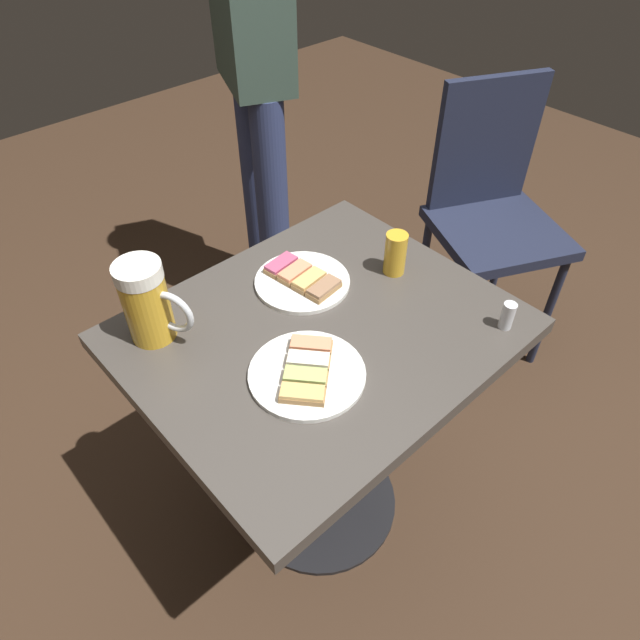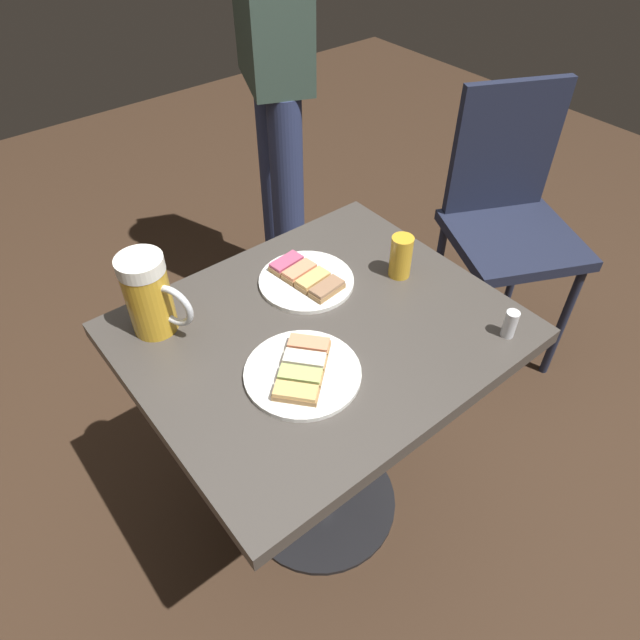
{
  "view_description": "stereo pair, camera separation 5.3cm",
  "coord_description": "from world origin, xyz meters",
  "px_view_note": "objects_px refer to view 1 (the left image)",
  "views": [
    {
      "loc": [
        0.57,
        0.62,
        1.54
      ],
      "look_at": [
        0.0,
        0.0,
        0.73
      ],
      "focal_mm": 31.78,
      "sensor_mm": 36.0,
      "label": 1
    },
    {
      "loc": [
        0.53,
        0.66,
        1.54
      ],
      "look_at": [
        0.0,
        0.0,
        0.73
      ],
      "focal_mm": 31.78,
      "sensor_mm": 36.0,
      "label": 2
    }
  ],
  "objects_px": {
    "plate_near": "(307,372)",
    "plate_far": "(302,280)",
    "beer_mug": "(148,302)",
    "salt_shaker": "(507,316)",
    "beer_glass_small": "(395,254)",
    "patron_standing": "(253,50)",
    "cafe_chair": "(491,207)"
  },
  "relations": [
    {
      "from": "beer_glass_small",
      "to": "patron_standing",
      "type": "relative_size",
      "value": 0.06
    },
    {
      "from": "beer_glass_small",
      "to": "plate_far",
      "type": "bearing_deg",
      "value": -30.7
    },
    {
      "from": "beer_mug",
      "to": "salt_shaker",
      "type": "distance_m",
      "value": 0.72
    },
    {
      "from": "plate_near",
      "to": "plate_far",
      "type": "distance_m",
      "value": 0.28
    },
    {
      "from": "plate_near",
      "to": "plate_far",
      "type": "xyz_separation_m",
      "value": [
        -0.17,
        -0.21,
        0.0
      ]
    },
    {
      "from": "plate_near",
      "to": "cafe_chair",
      "type": "xyz_separation_m",
      "value": [
        -1.01,
        -0.25,
        -0.18
      ]
    },
    {
      "from": "patron_standing",
      "to": "plate_near",
      "type": "bearing_deg",
      "value": -10.15
    },
    {
      "from": "beer_mug",
      "to": "cafe_chair",
      "type": "distance_m",
      "value": 1.19
    },
    {
      "from": "plate_far",
      "to": "cafe_chair",
      "type": "relative_size",
      "value": 0.23
    },
    {
      "from": "beer_mug",
      "to": "beer_glass_small",
      "type": "distance_m",
      "value": 0.55
    },
    {
      "from": "plate_far",
      "to": "cafe_chair",
      "type": "bearing_deg",
      "value": -177.57
    },
    {
      "from": "plate_far",
      "to": "patron_standing",
      "type": "distance_m",
      "value": 0.86
    },
    {
      "from": "beer_mug",
      "to": "plate_near",
      "type": "bearing_deg",
      "value": 117.96
    },
    {
      "from": "plate_near",
      "to": "patron_standing",
      "type": "height_order",
      "value": "patron_standing"
    },
    {
      "from": "salt_shaker",
      "to": "plate_near",
      "type": "bearing_deg",
      "value": -24.19
    },
    {
      "from": "plate_near",
      "to": "salt_shaker",
      "type": "xyz_separation_m",
      "value": [
        -0.39,
        0.18,
        0.02
      ]
    },
    {
      "from": "salt_shaker",
      "to": "cafe_chair",
      "type": "distance_m",
      "value": 0.78
    },
    {
      "from": "cafe_chair",
      "to": "patron_standing",
      "type": "height_order",
      "value": "patron_standing"
    },
    {
      "from": "plate_near",
      "to": "cafe_chair",
      "type": "distance_m",
      "value": 1.06
    },
    {
      "from": "beer_mug",
      "to": "patron_standing",
      "type": "height_order",
      "value": "patron_standing"
    },
    {
      "from": "plate_far",
      "to": "salt_shaker",
      "type": "bearing_deg",
      "value": 119.21
    },
    {
      "from": "plate_far",
      "to": "cafe_chair",
      "type": "xyz_separation_m",
      "value": [
        -0.84,
        -0.04,
        -0.18
      ]
    },
    {
      "from": "beer_mug",
      "to": "salt_shaker",
      "type": "relative_size",
      "value": 2.88
    },
    {
      "from": "patron_standing",
      "to": "beer_glass_small",
      "type": "bearing_deg",
      "value": 6.51
    },
    {
      "from": "plate_near",
      "to": "beer_glass_small",
      "type": "xyz_separation_m",
      "value": [
        -0.36,
        -0.1,
        0.04
      ]
    },
    {
      "from": "plate_near",
      "to": "beer_glass_small",
      "type": "distance_m",
      "value": 0.38
    },
    {
      "from": "salt_shaker",
      "to": "cafe_chair",
      "type": "relative_size",
      "value": 0.07
    },
    {
      "from": "beer_glass_small",
      "to": "beer_mug",
      "type": "bearing_deg",
      "value": -19.99
    },
    {
      "from": "beer_glass_small",
      "to": "cafe_chair",
      "type": "relative_size",
      "value": 0.11
    },
    {
      "from": "plate_near",
      "to": "beer_mug",
      "type": "height_order",
      "value": "beer_mug"
    },
    {
      "from": "plate_near",
      "to": "patron_standing",
      "type": "xyz_separation_m",
      "value": [
        -0.6,
        -0.92,
        0.23
      ]
    },
    {
      "from": "cafe_chair",
      "to": "patron_standing",
      "type": "relative_size",
      "value": 0.56
    }
  ]
}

